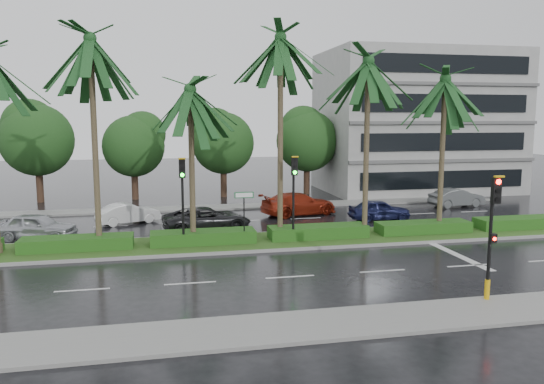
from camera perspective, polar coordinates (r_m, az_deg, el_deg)
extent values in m
plane|color=black|center=(26.40, -0.67, -5.99)|extent=(120.00, 120.00, 0.00)
cube|color=gray|center=(16.97, 6.29, -13.94)|extent=(40.00, 2.40, 0.12)
cube|color=gray|center=(37.99, -4.22, -1.60)|extent=(40.00, 2.00, 0.12)
cube|color=gray|center=(27.34, -1.08, -5.35)|extent=(36.00, 4.00, 0.14)
cube|color=#2A511B|center=(27.32, -1.08, -5.20)|extent=(35.60, 3.70, 0.02)
cube|color=#124012|center=(27.09, -20.21, -5.16)|extent=(5.20, 1.40, 0.60)
cube|color=#124012|center=(26.87, -7.40, -4.83)|extent=(5.20, 1.40, 0.60)
cube|color=#124012|center=(27.96, 4.98, -4.28)|extent=(5.20, 1.40, 0.60)
cube|color=#124012|center=(30.23, 15.95, -3.63)|extent=(5.20, 1.40, 0.60)
cube|color=#124012|center=(33.44, 25.09, -2.99)|extent=(5.20, 1.40, 0.60)
cube|color=silver|center=(33.49, -23.82, -3.67)|extent=(2.00, 0.12, 0.01)
cube|color=silver|center=(21.32, -19.75, -9.89)|extent=(2.00, 0.12, 0.01)
cube|color=silver|center=(32.89, -16.98, -3.53)|extent=(2.00, 0.12, 0.01)
cube|color=silver|center=(21.14, -8.79, -9.66)|extent=(2.00, 0.12, 0.01)
cube|color=silver|center=(32.77, -9.98, -3.34)|extent=(2.00, 0.12, 0.01)
cube|color=silver|center=(21.70, 1.95, -9.10)|extent=(2.00, 0.12, 0.01)
cube|color=silver|center=(33.13, -3.05, -3.11)|extent=(2.00, 0.12, 0.01)
cube|color=silver|center=(22.95, 11.79, -8.31)|extent=(2.00, 0.12, 0.01)
cube|color=silver|center=(33.97, 3.64, -2.84)|extent=(2.00, 0.12, 0.01)
cube|color=silver|center=(24.80, 20.36, -7.42)|extent=(2.00, 0.12, 0.01)
cube|color=silver|center=(35.24, 9.93, -2.54)|extent=(2.00, 0.12, 0.01)
cube|color=silver|center=(36.90, 15.71, -2.25)|extent=(2.00, 0.12, 0.01)
cube|color=silver|center=(38.91, 20.94, -1.96)|extent=(2.00, 0.12, 0.01)
cube|color=silver|center=(26.70, 18.98, -6.27)|extent=(0.40, 6.00, 0.01)
cylinder|color=#443627|center=(26.43, -18.51, 4.75)|extent=(0.28, 0.28, 9.85)
cylinder|color=#443627|center=(27.07, -18.07, -5.24)|extent=(0.40, 0.40, 0.44)
cylinder|color=#443627|center=(26.18, -8.62, 2.56)|extent=(0.28, 0.28, 7.58)
cylinder|color=#443627|center=(26.75, -8.46, -5.08)|extent=(0.40, 0.40, 0.44)
cylinder|color=#443627|center=(27.02, 0.90, 5.58)|extent=(0.28, 0.28, 10.19)
cylinder|color=#443627|center=(27.66, 0.88, -4.56)|extent=(0.40, 0.40, 0.44)
cylinder|color=#443627|center=(28.02, 10.12, 4.43)|extent=(0.28, 0.28, 9.10)
cylinder|color=#443627|center=(28.61, 9.90, -4.25)|extent=(0.40, 0.40, 0.44)
cylinder|color=#443627|center=(30.29, 17.82, 3.67)|extent=(0.28, 0.28, 8.30)
cylinder|color=#443627|center=(30.81, 17.50, -3.63)|extent=(0.40, 0.40, 0.44)
cylinder|color=black|center=(19.81, 22.34, -5.94)|extent=(0.12, 0.12, 3.40)
cube|color=black|center=(19.28, 22.98, 0.16)|extent=(0.30, 0.18, 0.90)
cube|color=gold|center=(19.13, 23.26, 1.54)|extent=(0.34, 0.12, 0.06)
cylinder|color=#FF0C05|center=(19.16, 23.19, 1.01)|extent=(0.18, 0.04, 0.18)
cylinder|color=black|center=(19.20, 23.15, 0.12)|extent=(0.18, 0.04, 0.18)
cylinder|color=black|center=(19.24, 23.10, -0.76)|extent=(0.18, 0.04, 0.18)
cylinder|color=gold|center=(20.16, 22.13, -9.67)|extent=(0.18, 0.18, 0.70)
cube|color=black|center=(19.57, 22.68, -4.62)|extent=(0.22, 0.16, 0.32)
cylinder|color=#FF0C05|center=(19.50, 22.83, -4.67)|extent=(0.12, 0.03, 0.12)
cylinder|color=black|center=(25.94, -9.56, -2.18)|extent=(0.12, 0.12, 3.40)
cube|color=black|center=(25.48, -9.65, 2.52)|extent=(0.30, 0.18, 0.90)
cube|color=gold|center=(25.32, -9.66, 3.57)|extent=(0.34, 0.12, 0.06)
cylinder|color=black|center=(25.35, -9.66, 3.17)|extent=(0.18, 0.04, 0.18)
cylinder|color=black|center=(25.38, -9.64, 2.50)|extent=(0.18, 0.04, 0.18)
cylinder|color=#0CE519|center=(25.41, -9.63, 1.82)|extent=(0.18, 0.04, 0.18)
cylinder|color=black|center=(26.73, 2.31, -1.77)|extent=(0.12, 0.12, 3.40)
cube|color=black|center=(26.27, 2.43, 2.79)|extent=(0.30, 0.18, 0.90)
cube|color=gold|center=(26.12, 2.50, 3.81)|extent=(0.34, 0.12, 0.06)
cylinder|color=black|center=(26.15, 2.49, 3.42)|extent=(0.18, 0.04, 0.18)
cylinder|color=black|center=(26.18, 2.49, 2.77)|extent=(0.18, 0.04, 0.18)
cylinder|color=#0CE519|center=(26.21, 2.48, 2.11)|extent=(0.18, 0.04, 0.18)
cylinder|color=black|center=(26.40, -3.02, -2.78)|extent=(0.06, 0.06, 2.60)
cube|color=#0C5926|center=(26.18, -3.03, -0.32)|extent=(0.95, 0.04, 0.30)
cube|color=white|center=(26.16, -3.02, -0.33)|extent=(0.85, 0.01, 0.22)
cylinder|color=#322317|center=(43.86, -23.70, 0.69)|extent=(0.52, 0.52, 2.62)
sphere|color=#1A4018|center=(43.60, -23.95, 5.13)|extent=(5.40, 5.40, 5.40)
sphere|color=#1A4018|center=(43.86, -23.95, 6.52)|extent=(4.05, 4.05, 4.05)
cylinder|color=#322317|center=(42.99, -14.53, 0.77)|extent=(0.52, 0.52, 2.32)
sphere|color=#1A4018|center=(42.73, -14.67, 4.79)|extent=(4.78, 4.78, 4.78)
sphere|color=#1A4018|center=(42.99, -14.69, 6.05)|extent=(3.58, 3.58, 3.58)
cylinder|color=#322317|center=(43.23, -5.22, 1.10)|extent=(0.52, 0.52, 2.42)
sphere|color=#1A4018|center=(42.97, -5.27, 5.27)|extent=(4.98, 4.98, 4.98)
sphere|color=#1A4018|center=(43.23, -5.34, 6.56)|extent=(3.73, 3.73, 3.73)
cylinder|color=#322317|center=(44.58, 3.75, 1.37)|extent=(0.52, 0.52, 2.48)
sphere|color=#1A4018|center=(44.32, 3.79, 5.52)|extent=(5.11, 5.11, 5.11)
sphere|color=#1A4018|center=(44.58, 3.70, 6.81)|extent=(3.83, 3.83, 3.83)
cylinder|color=#322317|center=(46.95, 12.01, 1.52)|extent=(0.52, 0.52, 2.45)
sphere|color=#1A4018|center=(46.71, 12.12, 5.41)|extent=(5.04, 5.04, 5.04)
sphere|color=#1A4018|center=(46.95, 12.01, 6.62)|extent=(3.78, 3.78, 3.78)
cube|color=gray|center=(48.42, 15.20, 7.27)|extent=(16.00, 10.00, 12.00)
imported|color=#B3B5BB|center=(30.59, -24.03, -3.41)|extent=(2.59, 4.39, 1.40)
imported|color=silver|center=(33.33, -15.21, -2.24)|extent=(2.65, 3.98, 1.24)
imported|color=#242427|center=(30.24, -7.00, -2.91)|extent=(3.08, 5.28, 1.38)
imported|color=maroon|center=(35.01, 2.90, -1.28)|extent=(3.27, 5.47, 1.49)
imported|color=#171C47|center=(33.93, 11.46, -1.89)|extent=(1.61, 3.84, 1.30)
imported|color=#525556|center=(40.49, 19.27, -0.58)|extent=(1.73, 4.10, 1.32)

